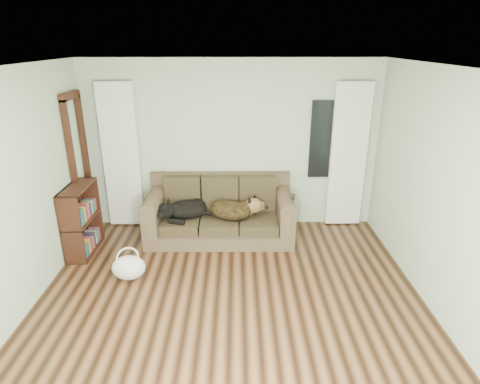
{
  "coord_description": "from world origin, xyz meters",
  "views": [
    {
      "loc": [
        0.08,
        -3.54,
        2.85
      ],
      "look_at": [
        0.12,
        1.6,
        0.88
      ],
      "focal_mm": 30.0,
      "sensor_mm": 36.0,
      "label": 1
    }
  ],
  "objects_px": {
    "dog_black_lab": "(185,209)",
    "sofa": "(220,210)",
    "dog_shepherd": "(233,209)",
    "tote_bag": "(129,267)",
    "bookshelf": "(81,219)"
  },
  "relations": [
    {
      "from": "dog_black_lab",
      "to": "sofa",
      "type": "bearing_deg",
      "value": -5.11
    },
    {
      "from": "sofa",
      "to": "dog_black_lab",
      "type": "height_order",
      "value": "sofa"
    },
    {
      "from": "dog_shepherd",
      "to": "tote_bag",
      "type": "distance_m",
      "value": 1.72
    },
    {
      "from": "sofa",
      "to": "tote_bag",
      "type": "bearing_deg",
      "value": -134.29
    },
    {
      "from": "sofa",
      "to": "dog_black_lab",
      "type": "distance_m",
      "value": 0.52
    },
    {
      "from": "dog_black_lab",
      "to": "dog_shepherd",
      "type": "bearing_deg",
      "value": -11.98
    },
    {
      "from": "sofa",
      "to": "bookshelf",
      "type": "bearing_deg",
      "value": -167.63
    },
    {
      "from": "tote_bag",
      "to": "bookshelf",
      "type": "relative_size",
      "value": 0.43
    },
    {
      "from": "dog_black_lab",
      "to": "tote_bag",
      "type": "xyz_separation_m",
      "value": [
        -0.59,
        -1.08,
        -0.32
      ]
    },
    {
      "from": "dog_shepherd",
      "to": "tote_bag",
      "type": "bearing_deg",
      "value": 57.87
    },
    {
      "from": "dog_shepherd",
      "to": "dog_black_lab",
      "type": "bearing_deg",
      "value": 17.48
    },
    {
      "from": "dog_black_lab",
      "to": "bookshelf",
      "type": "relative_size",
      "value": 0.62
    },
    {
      "from": "dog_black_lab",
      "to": "tote_bag",
      "type": "relative_size",
      "value": 1.45
    },
    {
      "from": "tote_bag",
      "to": "sofa",
      "type": "bearing_deg",
      "value": 45.71
    },
    {
      "from": "dog_black_lab",
      "to": "bookshelf",
      "type": "xyz_separation_m",
      "value": [
        -1.39,
        -0.37,
        0.02
      ]
    }
  ]
}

